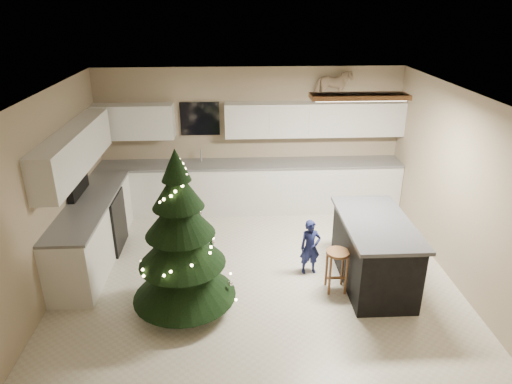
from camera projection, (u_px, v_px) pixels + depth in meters
ground_plane at (257, 274)px, 6.62m from camera, size 5.50×5.50×0.00m
room_shell at (259, 160)px, 5.94m from camera, size 5.52×5.02×2.61m
cabinetry at (199, 184)px, 7.80m from camera, size 5.50×3.20×2.00m
island at (374, 251)px, 6.28m from camera, size 0.90×1.70×0.95m
bar_stool at (337, 261)px, 6.11m from camera, size 0.31×0.31×0.60m
christmas_tree at (182, 248)px, 5.57m from camera, size 1.35×1.30×2.16m
toddler at (310, 247)px, 6.52m from camera, size 0.32×0.23×0.83m
rocking_horse at (333, 86)px, 7.93m from camera, size 0.65×0.30×0.56m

